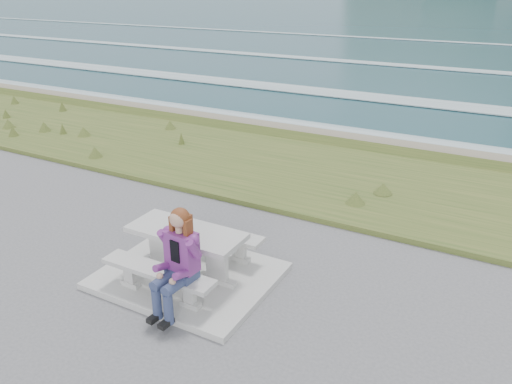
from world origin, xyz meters
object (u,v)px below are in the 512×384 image
bench_landward (158,275)px  bench_seaward (212,234)px  seated_woman (175,276)px  picnic_table (186,240)px

bench_landward → bench_seaward: same height
bench_seaward → seated_woman: bearing=-74.7°
picnic_table → bench_landward: size_ratio=1.00×
picnic_table → bench_seaward: picnic_table is taller
seated_woman → bench_landward: bearing=166.6°
seated_woman → bench_seaward: bearing=110.4°
picnic_table → seated_woman: 0.94m
bench_landward → seated_woman: bearing=-18.5°
picnic_table → bench_seaward: size_ratio=1.00×
bench_landward → seated_woman: 0.49m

